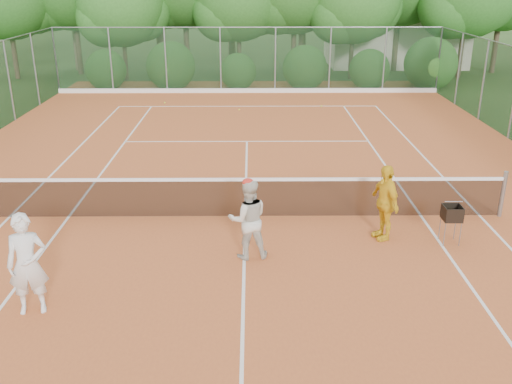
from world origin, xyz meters
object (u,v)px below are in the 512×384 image
(player_center_grp, at_px, (248,219))
(player_yellow, at_px, (385,202))
(player_white, at_px, (27,264))
(ball_hopper, at_px, (452,214))

(player_center_grp, bearing_deg, player_yellow, 16.57)
(player_white, height_order, ball_hopper, player_white)
(player_white, bearing_deg, player_center_grp, 16.16)
(ball_hopper, bearing_deg, player_white, -138.23)
(player_center_grp, xyz_separation_m, player_yellow, (2.86, 0.85, -0.00))
(player_yellow, distance_m, ball_hopper, 1.38)
(player_center_grp, distance_m, ball_hopper, 4.26)
(player_center_grp, bearing_deg, player_white, -151.67)
(player_white, bearing_deg, ball_hopper, 5.81)
(player_white, xyz_separation_m, player_yellow, (6.44, 2.78, -0.06))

